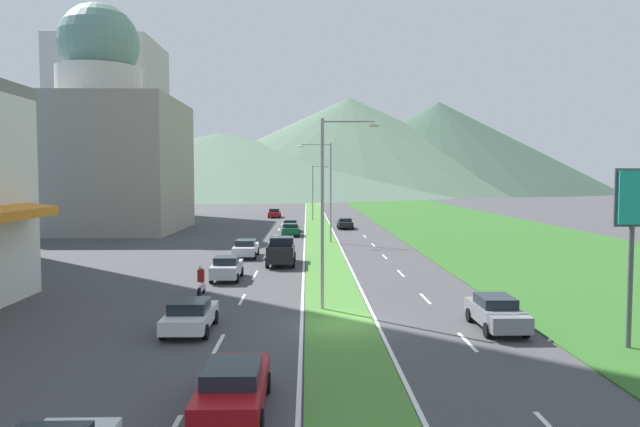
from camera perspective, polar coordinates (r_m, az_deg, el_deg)
The scene contains 42 objects.
ground_plane at distance 27.33m, azimuth 1.94°, elevation -10.82°, with size 600.00×600.00×0.00m, color #424244.
grass_median at distance 86.71m, azimuth -0.27°, elevation -0.89°, with size 3.20×240.00×0.06m, color #477F33.
grass_verge_right at distance 89.47m, azimuth 13.04°, elevation -0.85°, with size 24.00×240.00×0.06m, color #2D6023.
lane_dash_left_2 at distance 24.87m, azimuth -9.78°, elevation -12.31°, with size 0.16×2.80×0.01m, color silver.
lane_dash_left_3 at distance 33.17m, azimuth -7.56°, elevation -8.26°, with size 0.16×2.80×0.01m, color silver.
lane_dash_left_4 at distance 41.59m, azimuth -6.26°, elevation -5.83°, with size 0.16×2.80×0.01m, color silver.
lane_dash_left_5 at distance 50.08m, azimuth -5.40°, elevation -4.23°, with size 0.16×2.80×0.01m, color silver.
lane_dash_left_6 at distance 58.60m, azimuth -4.79°, elevation -3.08°, with size 0.16×2.80×0.01m, color silver.
lane_dash_left_7 at distance 67.15m, azimuth -4.34°, elevation -2.23°, with size 0.16×2.80×0.01m, color silver.
lane_dash_left_8 at distance 75.71m, azimuth -3.99°, elevation -1.57°, with size 0.16×2.80×0.01m, color silver.
lane_dash_left_9 at distance 84.28m, azimuth -3.71°, elevation -1.05°, with size 0.16×2.80×0.01m, color silver.
lane_dash_left_10 at distance 92.85m, azimuth -3.49°, elevation -0.62°, with size 0.16×2.80×0.01m, color silver.
lane_dash_right_2 at distance 25.47m, azimuth 14.09°, elevation -11.98°, with size 0.16×2.80×0.01m, color silver.
lane_dash_right_3 at distance 33.62m, azimuth 10.17°, elevation -8.13°, with size 0.16×2.80×0.01m, color silver.
lane_dash_right_4 at distance 41.95m, azimuth 7.83°, elevation -5.76°, with size 0.16×2.80×0.01m, color silver.
lane_dash_right_5 at distance 50.38m, azimuth 6.28°, elevation -4.18°, with size 0.16×2.80×0.01m, color silver.
lane_dash_right_6 at distance 58.86m, azimuth 5.18°, elevation -3.06°, with size 0.16×2.80×0.01m, color silver.
lane_dash_right_7 at distance 67.37m, azimuth 4.36°, elevation -2.21°, with size 0.16×2.80×0.01m, color silver.
lane_dash_right_8 at distance 75.91m, azimuth 3.73°, elevation -1.56°, with size 0.16×2.80×0.01m, color silver.
lane_dash_right_9 at distance 84.46m, azimuth 3.22°, elevation -1.04°, with size 0.16×2.80×0.01m, color silver.
lane_dash_right_10 at distance 93.02m, azimuth 2.81°, elevation -0.61°, with size 0.16×2.80×0.01m, color silver.
edge_line_median_left at distance 86.70m, azimuth -1.43°, elevation -0.91°, with size 0.16×240.00×0.01m, color silver.
edge_line_median_right at distance 86.76m, azimuth 0.88°, elevation -0.91°, with size 0.16×240.00×0.01m, color silver.
domed_building at distance 79.14m, azimuth -20.45°, elevation 6.17°, with size 19.43×19.43×28.22m.
midrise_colored at distance 105.41m, azimuth -19.61°, elevation 7.56°, with size 16.01×16.01×28.96m, color #B7B2A8.
hill_far_left at distance 257.42m, azimuth -9.52°, elevation 4.89°, with size 220.86×220.86×25.82m, color #516B56.
hill_far_center at distance 271.66m, azimuth 2.84°, elevation 6.67°, with size 182.82×182.82×42.93m, color #516B56.
hill_far_right at distance 275.95m, azimuth 11.38°, elevation 6.35°, with size 152.71×152.71×40.95m, color #3D5647.
street_lamp_near at distance 29.68m, azimuth 0.83°, elevation 1.21°, with size 2.96×0.38×9.72m.
street_lamp_mid at distance 60.36m, azimuth 0.71°, elevation 2.71°, with size 3.42×0.29×10.23m.
street_lamp_far at distance 91.01m, azimuth -0.53°, elevation 2.41°, with size 2.72×0.39×8.55m.
car_0 at distance 77.13m, azimuth 2.45°, elevation -0.94°, with size 2.03×4.69×1.38m.
car_1 at distance 98.40m, azimuth -4.44°, elevation 0.06°, with size 2.03×4.78×1.50m.
car_3 at distance 39.40m, azimuth -9.03°, elevation -5.22°, with size 1.86×4.26×1.57m.
car_4 at distance 17.84m, azimuth -8.43°, elevation -16.26°, with size 1.96×4.72×1.45m.
car_5 at distance 50.07m, azimuth -7.20°, elevation -3.35°, with size 1.97×4.66×1.51m.
car_6 at distance 67.72m, azimuth -2.84°, elevation -1.55°, with size 2.03×4.19×1.43m.
car_7 at distance 73.22m, azimuth -2.89°, elevation -1.17°, with size 1.95×4.03×1.44m.
car_8 at distance 27.70m, azimuth 16.71°, elevation -9.16°, with size 1.86×4.42×1.47m.
car_9 at distance 26.78m, azimuth -12.49°, elevation -9.60°, with size 1.99×4.23×1.42m.
pickup_truck_0 at distance 45.91m, azimuth -3.77°, elevation -3.70°, with size 2.18×5.40×2.00m.
motorcycle_rider at distance 34.26m, azimuth -11.44°, elevation -6.66°, with size 0.36×2.00×1.80m.
Camera 1 is at (-1.49, -26.43, 6.80)m, focal length 33.01 mm.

